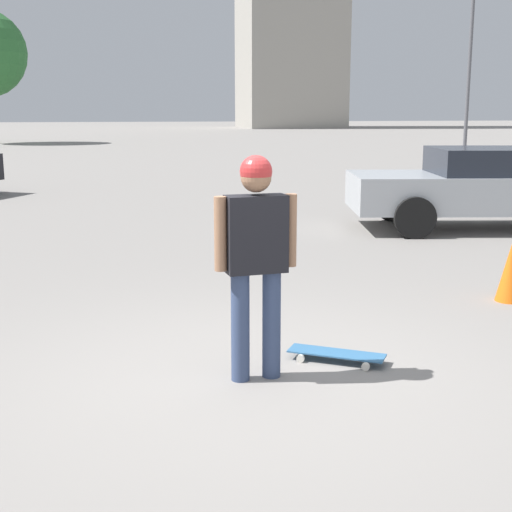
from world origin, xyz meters
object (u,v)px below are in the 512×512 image
skateboard (336,354)px  traffic_cone (511,270)px  person (256,248)px  car_parked_near (488,186)px

skateboard → traffic_cone: (1.47, -2.42, 0.28)m
skateboard → traffic_cone: 2.85m
skateboard → traffic_cone: traffic_cone is taller
person → car_parked_near: size_ratio=0.35×
skateboard → traffic_cone: bearing=-117.6°
car_parked_near → traffic_cone: car_parked_near is taller
skateboard → car_parked_near: car_parked_near is taller
traffic_cone → car_parked_near: bearing=-25.6°
person → skateboard: (0.24, -0.73, -0.98)m
person → traffic_cone: person is taller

